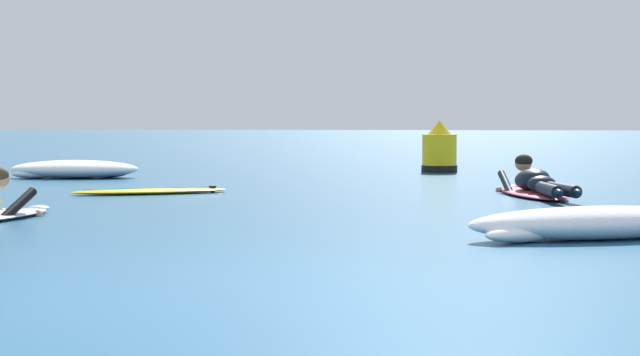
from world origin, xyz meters
name	(u,v)px	position (x,y,z in m)	size (l,w,h in m)	color
ground_plane	(391,184)	(0.00, 10.00, 0.00)	(120.00, 120.00, 0.00)	#235B84
surfer_far	(535,185)	(1.97, 7.83, 0.14)	(1.10, 2.58, 0.54)	#E54C66
drifting_surfboard	(151,191)	(-2.75, 7.57, 0.03)	(1.96, 1.40, 0.16)	yellow
whitewater_front	(599,224)	(2.37, 3.15, 0.12)	(2.26, 1.43, 0.26)	white
whitewater_mid_right	(75,170)	(-5.05, 10.82, 0.13)	(2.13, 1.32, 0.28)	white
channel_marker_buoy	(439,152)	(0.45, 13.58, 0.35)	(0.62, 0.62, 0.89)	yellow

